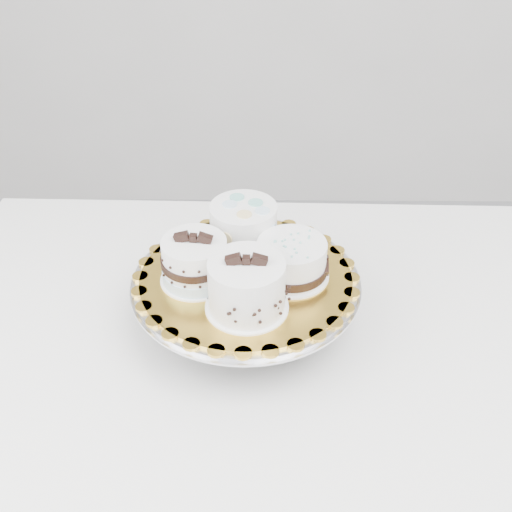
{
  "coord_description": "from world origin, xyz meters",
  "views": [
    {
      "loc": [
        -0.05,
        -0.65,
        1.47
      ],
      "look_at": [
        -0.06,
        0.14,
        0.89
      ],
      "focal_mm": 45.0,
      "sensor_mm": 36.0,
      "label": 1
    }
  ],
  "objects_px": {
    "cake_ribbon": "(292,261)",
    "table": "(265,361)",
    "cake_dots": "(243,227)",
    "cake_board": "(246,277)",
    "cake_stand": "(246,294)",
    "cake_banded": "(195,262)",
    "cake_swirl": "(247,287)"
  },
  "relations": [
    {
      "from": "table",
      "to": "cake_stand",
      "type": "height_order",
      "value": "cake_stand"
    },
    {
      "from": "cake_board",
      "to": "cake_ribbon",
      "type": "height_order",
      "value": "cake_ribbon"
    },
    {
      "from": "table",
      "to": "cake_dots",
      "type": "bearing_deg",
      "value": 116.82
    },
    {
      "from": "cake_ribbon",
      "to": "table",
      "type": "bearing_deg",
      "value": -173.44
    },
    {
      "from": "table",
      "to": "cake_ribbon",
      "type": "distance_m",
      "value": 0.22
    },
    {
      "from": "cake_swirl",
      "to": "cake_dots",
      "type": "height_order",
      "value": "cake_swirl"
    },
    {
      "from": "cake_stand",
      "to": "cake_board",
      "type": "bearing_deg",
      "value": 135.0
    },
    {
      "from": "cake_banded",
      "to": "cake_ribbon",
      "type": "bearing_deg",
      "value": 10.52
    },
    {
      "from": "cake_stand",
      "to": "cake_board",
      "type": "distance_m",
      "value": 0.03
    },
    {
      "from": "table",
      "to": "cake_banded",
      "type": "bearing_deg",
      "value": -173.88
    },
    {
      "from": "cake_stand",
      "to": "cake_dots",
      "type": "height_order",
      "value": "cake_dots"
    },
    {
      "from": "cake_dots",
      "to": "table",
      "type": "bearing_deg",
      "value": -50.97
    },
    {
      "from": "cake_board",
      "to": "cake_banded",
      "type": "relative_size",
      "value": 2.99
    },
    {
      "from": "cake_stand",
      "to": "cake_ribbon",
      "type": "distance_m",
      "value": 0.1
    },
    {
      "from": "table",
      "to": "cake_ribbon",
      "type": "bearing_deg",
      "value": 4.02
    },
    {
      "from": "cake_stand",
      "to": "cake_banded",
      "type": "bearing_deg",
      "value": -173.25
    },
    {
      "from": "cake_dots",
      "to": "cake_ribbon",
      "type": "height_order",
      "value": "cake_dots"
    },
    {
      "from": "cake_stand",
      "to": "cake_swirl",
      "type": "height_order",
      "value": "cake_swirl"
    },
    {
      "from": "cake_board",
      "to": "cake_swirl",
      "type": "bearing_deg",
      "value": -87.52
    },
    {
      "from": "table",
      "to": "cake_board",
      "type": "height_order",
      "value": "cake_board"
    },
    {
      "from": "table",
      "to": "cake_stand",
      "type": "relative_size",
      "value": 3.23
    },
    {
      "from": "cake_swirl",
      "to": "cake_banded",
      "type": "distance_m",
      "value": 0.1
    },
    {
      "from": "table",
      "to": "cake_banded",
      "type": "distance_m",
      "value": 0.25
    },
    {
      "from": "cake_banded",
      "to": "cake_board",
      "type": "bearing_deg",
      "value": 12.85
    },
    {
      "from": "cake_board",
      "to": "cake_dots",
      "type": "height_order",
      "value": "cake_dots"
    },
    {
      "from": "cake_stand",
      "to": "cake_board",
      "type": "xyz_separation_m",
      "value": [
        -0.0,
        0.0,
        0.03
      ]
    },
    {
      "from": "cake_banded",
      "to": "cake_ribbon",
      "type": "xyz_separation_m",
      "value": [
        0.15,
        0.01,
        -0.0
      ]
    },
    {
      "from": "cake_board",
      "to": "cake_dots",
      "type": "distance_m",
      "value": 0.09
    },
    {
      "from": "cake_dots",
      "to": "cake_stand",
      "type": "bearing_deg",
      "value": -72.82
    },
    {
      "from": "cake_ribbon",
      "to": "cake_swirl",
      "type": "bearing_deg",
      "value": -127.97
    },
    {
      "from": "cake_dots",
      "to": "cake_swirl",
      "type": "bearing_deg",
      "value": -73.47
    },
    {
      "from": "table",
      "to": "cake_banded",
      "type": "height_order",
      "value": "cake_banded"
    }
  ]
}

